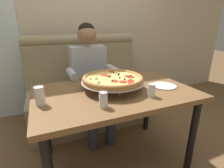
# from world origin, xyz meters

# --- Properties ---
(ground_plane) EXTENTS (16.00, 16.00, 0.00)m
(ground_plane) POSITION_xyz_m (0.00, 0.00, 0.00)
(ground_plane) COLOR brown
(back_wall_with_window) EXTENTS (6.00, 0.12, 2.80)m
(back_wall_with_window) POSITION_xyz_m (0.00, 1.45, 1.40)
(back_wall_with_window) COLOR beige
(back_wall_with_window) RESTS_ON ground_plane
(booth_bench) EXTENTS (1.51, 0.78, 1.13)m
(booth_bench) POSITION_xyz_m (0.00, 0.88, 0.40)
(booth_bench) COLOR #998966
(booth_bench) RESTS_ON ground_plane
(dining_table) EXTENTS (1.30, 0.83, 0.73)m
(dining_table) POSITION_xyz_m (0.00, 0.00, 0.64)
(dining_table) COLOR brown
(dining_table) RESTS_ON ground_plane
(diner_main) EXTENTS (0.54, 0.64, 1.27)m
(diner_main) POSITION_xyz_m (-0.03, 0.62, 0.71)
(diner_main) COLOR #2D3342
(diner_main) RESTS_ON ground_plane
(pizza) EXTENTS (0.52, 0.52, 0.12)m
(pizza) POSITION_xyz_m (-0.01, 0.03, 0.82)
(pizza) COLOR silver
(pizza) RESTS_ON dining_table
(shaker_parmesan) EXTENTS (0.06, 0.06, 0.10)m
(shaker_parmesan) POSITION_xyz_m (0.20, -0.23, 0.77)
(shaker_parmesan) COLOR white
(shaker_parmesan) RESTS_ON dining_table
(shaker_pepper_flakes) EXTENTS (0.06, 0.06, 0.11)m
(shaker_pepper_flakes) POSITION_xyz_m (-0.19, -0.25, 0.78)
(shaker_pepper_flakes) COLOR white
(shaker_pepper_flakes) RESTS_ON dining_table
(plate_near_left) EXTENTS (0.22, 0.22, 0.02)m
(plate_near_left) POSITION_xyz_m (0.45, -0.07, 0.74)
(plate_near_left) COLOR white
(plate_near_left) RESTS_ON dining_table
(drinking_glass) EXTENTS (0.07, 0.07, 0.13)m
(drinking_glass) POSITION_xyz_m (-0.58, -0.05, 0.79)
(drinking_glass) COLOR silver
(drinking_glass) RESTS_ON dining_table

